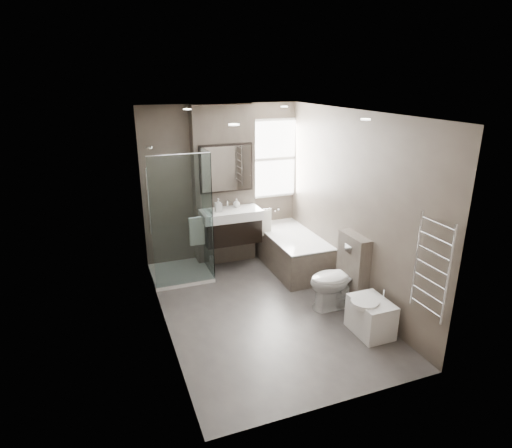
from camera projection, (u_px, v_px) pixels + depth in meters
name	position (u px, v px, depth m)	size (l,w,h in m)	color
room	(264.00, 219.00, 5.39)	(2.70, 3.90, 2.70)	#4B4745
vanity_pier	(224.00, 186.00, 6.96)	(1.00, 0.25, 2.60)	#5A5047
vanity	(231.00, 225.00, 6.84)	(0.95, 0.47, 0.66)	black
mirror_cabinet	(226.00, 168.00, 6.71)	(0.86, 0.08, 0.76)	black
towel_left	(197.00, 231.00, 6.64)	(0.24, 0.06, 0.44)	silver
towel_right	(264.00, 223.00, 7.01)	(0.24, 0.06, 0.44)	silver
shower_enclosure	(186.00, 248.00, 6.60)	(0.90, 0.90, 2.00)	white
bathtub	(291.00, 249.00, 7.00)	(0.75, 1.60, 0.57)	#5A5047
window	(273.00, 159.00, 7.23)	(0.98, 0.06, 1.33)	white
toilet	(338.00, 280.00, 5.77)	(0.45, 0.79, 0.81)	white
cistern_box	(353.00, 269.00, 5.84)	(0.19, 0.55, 1.00)	#5A5047
bidet	(370.00, 316.00, 5.22)	(0.47, 0.55, 0.56)	white
towel_radiator	(432.00, 267.00, 4.46)	(0.03, 0.49, 1.10)	silver
soap_bottle_a	(218.00, 205.00, 6.63)	(0.10, 0.10, 0.21)	white
soap_bottle_b	(237.00, 203.00, 6.86)	(0.11, 0.11, 0.14)	white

